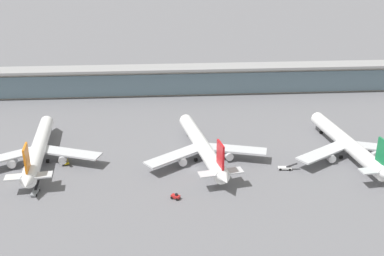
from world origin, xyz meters
TOP-DOWN VIEW (x-y plane):
  - ground_plane at (0.00, 0.00)m, footprint 1200.00×1200.00m
  - airliner_left_stand at (-57.82, 9.96)m, footprint 46.76×61.10m
  - airliner_centre_stand at (3.09, 7.80)m, footprint 46.25×60.83m
  - airliner_right_stand at (58.28, 6.09)m, footprint 46.67×61.07m
  - service_truck_under_wing_yellow at (-47.83, 7.60)m, footprint 3.55×6.86m
  - service_truck_mid_apron_white at (32.15, -3.12)m, footprint 6.91×2.37m
  - service_truck_by_tail_red at (-8.13, -20.15)m, footprint 3.33×2.97m
  - service_truck_on_taxiway_grey at (-53.88, -13.62)m, footprint 2.18×6.87m
  - service_truck_at_far_stand_yellow at (73.48, 8.72)m, footprint 6.87×6.70m
  - terminal_building at (0.00, 85.60)m, footprint 245.61×12.80m

SIDE VIEW (x-z plane):
  - ground_plane at x=0.00m, z-range 0.00..0.00m
  - service_truck_under_wing_yellow at x=-47.83m, z-range -0.54..2.16m
  - service_truck_mid_apron_white at x=32.15m, z-range -0.54..2.16m
  - service_truck_on_taxiway_grey at x=-53.88m, z-range -0.54..2.16m
  - service_truck_by_tail_red at x=-8.13m, z-range -0.15..1.90m
  - service_truck_at_far_stand_yellow at x=73.48m, z-range 0.14..3.24m
  - airliner_left_stand at x=-57.82m, z-range -3.01..13.25m
  - airliner_centre_stand at x=3.09m, z-range -3.01..13.25m
  - airliner_right_stand at x=58.28m, z-range -3.01..13.25m
  - terminal_building at x=0.00m, z-range 0.27..15.47m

